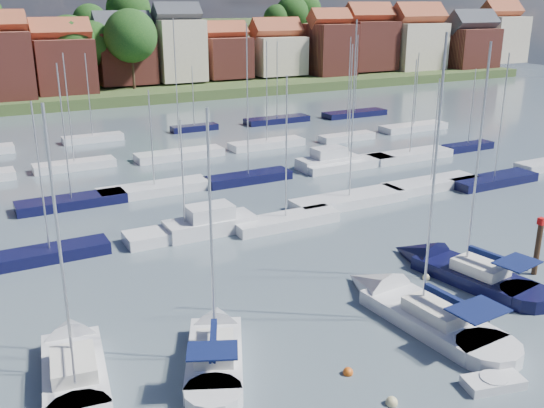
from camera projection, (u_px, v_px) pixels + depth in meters
ground at (185, 166)px, 66.15m from camera, size 260.00×260.00×0.00m
sailboat_left at (215, 347)px, 30.79m from camera, size 6.56×10.26×13.75m
sailboat_centre at (408, 307)px, 34.86m from camera, size 4.19×12.81×17.08m
sailboat_navy at (453, 269)px, 39.81m from camera, size 4.97×12.04×16.20m
sailboat_far at (73, 361)px, 29.63m from camera, size 4.26×11.02×14.25m
tender at (493, 382)px, 28.14m from camera, size 3.01×1.90×0.60m
timber_piling at (536, 261)px, 39.62m from camera, size 0.40×0.40×6.17m
buoy_b at (391, 404)px, 26.98m from camera, size 0.54×0.54×0.54m
buoy_c at (348, 374)px, 29.17m from camera, size 0.50×0.50×0.50m
buoy_d at (457, 360)px, 30.35m from camera, size 0.53×0.53×0.53m
buoy_e at (426, 279)px, 39.18m from camera, size 0.50×0.50×0.50m
buoy_g at (380, 281)px, 38.86m from camera, size 0.45×0.45×0.45m
marina_field at (218, 171)px, 62.81m from camera, size 79.62×41.41×15.93m
far_shore_town at (56, 58)px, 143.23m from camera, size 212.46×90.00×22.27m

